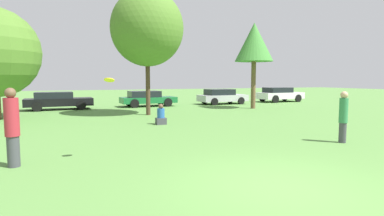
# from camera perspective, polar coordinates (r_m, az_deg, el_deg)

# --- Properties ---
(ground_plane) EXTENTS (120.00, 120.00, 0.00)m
(ground_plane) POSITION_cam_1_polar(r_m,az_deg,el_deg) (6.57, 16.15, -13.93)
(ground_plane) COLOR #54843D
(person_thrower) EXTENTS (0.34, 0.34, 1.94)m
(person_thrower) POSITION_cam_1_polar(r_m,az_deg,el_deg) (8.68, -30.34, -2.98)
(person_thrower) COLOR #3F3F47
(person_thrower) RESTS_ON ground
(person_catcher) EXTENTS (0.28, 0.28, 1.74)m
(person_catcher) POSITION_cam_1_polar(r_m,az_deg,el_deg) (11.58, 26.20, -1.32)
(person_catcher) COLOR #3F3F47
(person_catcher) RESTS_ON ground
(frisbee) EXTENTS (0.28, 0.26, 0.15)m
(frisbee) POSITION_cam_1_polar(r_m,az_deg,el_deg) (8.22, -15.07, 5.02)
(frisbee) COLOR yellow
(bystander_sitting) EXTENTS (0.47, 0.39, 0.99)m
(bystander_sitting) POSITION_cam_1_polar(r_m,az_deg,el_deg) (14.75, -5.78, -1.50)
(bystander_sitting) COLOR #3F3F47
(bystander_sitting) RESTS_ON ground
(tree_1) EXTENTS (4.30, 4.30, 7.39)m
(tree_1) POSITION_cam_1_polar(r_m,az_deg,el_deg) (18.95, -8.29, 14.37)
(tree_1) COLOR #473323
(tree_1) RESTS_ON ground
(tree_2) EXTENTS (2.78, 2.78, 6.24)m
(tree_2) POSITION_cam_1_polar(r_m,az_deg,el_deg) (23.30, 11.42, 11.73)
(tree_2) COLOR brown
(tree_2) RESTS_ON ground
(parked_car_black) EXTENTS (4.57, 2.03, 1.26)m
(parked_car_black) POSITION_cam_1_polar(r_m,az_deg,el_deg) (23.76, -23.59, 1.31)
(parked_car_black) COLOR black
(parked_car_black) RESTS_ON ground
(parked_car_green) EXTENTS (4.39, 2.14, 1.23)m
(parked_car_green) POSITION_cam_1_polar(r_m,az_deg,el_deg) (24.75, -8.32, 1.82)
(parked_car_green) COLOR #196633
(parked_car_green) RESTS_ON ground
(parked_car_silver) EXTENTS (4.28, 2.14, 1.30)m
(parked_car_silver) POSITION_cam_1_polar(r_m,az_deg,el_deg) (26.87, 5.53, 2.16)
(parked_car_silver) COLOR #B2B2B7
(parked_car_silver) RESTS_ON ground
(parked_car_white) EXTENTS (4.46, 2.20, 1.38)m
(parked_car_white) POSITION_cam_1_polar(r_m,az_deg,el_deg) (30.64, 15.91, 2.48)
(parked_car_white) COLOR silver
(parked_car_white) RESTS_ON ground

